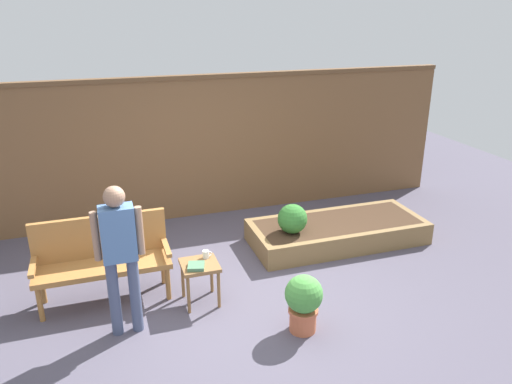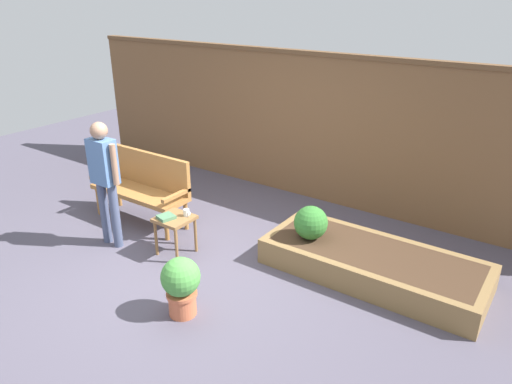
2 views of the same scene
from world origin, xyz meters
The scene contains 10 objects.
ground_plane centered at (0.00, 0.00, 0.00)m, with size 14.00×14.00×0.00m, color #514C5B.
fence_back centered at (0.00, 2.60, 1.09)m, with size 8.40×0.14×2.16m.
garden_bench centered at (-1.37, 0.60, 0.54)m, with size 1.44×0.48×0.94m.
side_table centered at (-0.38, 0.15, 0.40)m, with size 0.40×0.40×0.48m.
cup_on_table centered at (-0.28, 0.26, 0.52)m, with size 0.11×0.07×0.09m.
book_on_table centered at (-0.43, 0.07, 0.50)m, with size 0.17×0.18×0.04m, color #4C7A56.
potted_boxwood centered at (0.49, -0.67, 0.35)m, with size 0.38×0.38×0.61m.
raised_planter_bed centered at (1.75, 1.03, 0.15)m, with size 2.40×1.00×0.30m.
shrub_near_bench centered at (1.02, 0.91, 0.49)m, with size 0.39×0.39×0.39m.
person_by_bench centered at (-1.19, -0.13, 0.93)m, with size 0.47×0.20×1.56m.
Camera 1 is at (-1.29, -4.52, 3.09)m, focal length 34.76 mm.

